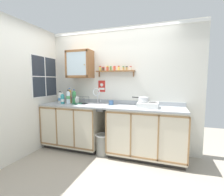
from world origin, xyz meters
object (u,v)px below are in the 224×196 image
(sink, at_px, (95,105))
(bottle_soda_green_0, at_px, (74,97))
(hot_plate_stove, at_px, (148,105))
(dish_rack, at_px, (80,103))
(bottle_juice_amber_2, at_px, (70,96))
(wall_cabinet, at_px, (80,64))
(saucepan, at_px, (143,99))
(bottle_opaque_white_1, at_px, (60,98))
(warning_sign, at_px, (102,86))
(mug, at_px, (111,103))
(bottle_water_clear_3, at_px, (68,97))
(trash_bin, at_px, (103,144))
(bottle_detergent_teal_4, at_px, (63,99))

(sink, xyz_separation_m, bottle_soda_green_0, (-0.52, 0.06, 0.15))
(hot_plate_stove, height_order, dish_rack, dish_rack)
(bottle_soda_green_0, relative_size, bottle_juice_amber_2, 0.92)
(wall_cabinet, bearing_deg, saucepan, -4.88)
(bottle_soda_green_0, xyz_separation_m, bottle_opaque_white_1, (-0.29, -0.10, -0.03))
(bottle_soda_green_0, distance_m, warning_sign, 0.65)
(mug, bearing_deg, bottle_juice_amber_2, -179.40)
(hot_plate_stove, relative_size, wall_cabinet, 0.63)
(sink, height_order, bottle_water_clear_3, sink)
(trash_bin, bearing_deg, bottle_water_clear_3, 173.91)
(saucepan, xyz_separation_m, bottle_water_clear_3, (-1.55, -0.10, -0.00))
(warning_sign, bearing_deg, bottle_soda_green_0, -160.68)
(bottle_soda_green_0, bearing_deg, bottle_detergent_teal_4, -132.24)
(warning_sign, bearing_deg, bottle_opaque_white_1, -160.76)
(warning_sign, xyz_separation_m, trash_bin, (0.20, -0.45, -1.11))
(mug, relative_size, warning_sign, 0.52)
(sink, relative_size, dish_rack, 1.90)
(bottle_soda_green_0, xyz_separation_m, dish_rack, (0.20, -0.10, -0.11))
(mug, height_order, warning_sign, warning_sign)
(saucepan, height_order, bottle_water_clear_3, bottle_water_clear_3)
(bottle_detergent_teal_4, xyz_separation_m, warning_sign, (0.74, 0.39, 0.26))
(hot_plate_stove, bearing_deg, bottle_opaque_white_1, -179.65)
(bottle_water_clear_3, relative_size, bottle_detergent_teal_4, 1.25)
(trash_bin, bearing_deg, bottle_soda_green_0, 162.12)
(sink, bearing_deg, dish_rack, -173.82)
(bottle_opaque_white_1, height_order, warning_sign, warning_sign)
(bottle_juice_amber_2, xyz_separation_m, mug, (0.97, 0.01, -0.10))
(saucepan, bearing_deg, mug, 174.36)
(sink, height_order, wall_cabinet, wall_cabinet)
(sink, height_order, saucepan, sink)
(bottle_water_clear_3, height_order, trash_bin, bottle_water_clear_3)
(hot_plate_stove, height_order, bottle_opaque_white_1, bottle_opaque_white_1)
(bottle_water_clear_3, height_order, mug, bottle_water_clear_3)
(wall_cabinet, bearing_deg, hot_plate_stove, -5.60)
(bottle_soda_green_0, height_order, dish_rack, bottle_soda_green_0)
(wall_cabinet, height_order, trash_bin, wall_cabinet)
(bottle_detergent_teal_4, relative_size, warning_sign, 0.98)
(trash_bin, bearing_deg, wall_cabinet, 154.75)
(bottle_detergent_teal_4, xyz_separation_m, mug, (1.02, 0.19, -0.06))
(saucepan, xyz_separation_m, bottle_opaque_white_1, (-1.80, -0.04, -0.03))
(bottle_juice_amber_2, xyz_separation_m, trash_bin, (0.88, -0.24, -0.89))
(dish_rack, bearing_deg, bottle_detergent_teal_4, -166.22)
(dish_rack, distance_m, wall_cabinet, 0.83)
(dish_rack, distance_m, trash_bin, 0.97)
(bottle_soda_green_0, relative_size, bottle_opaque_white_1, 1.15)
(bottle_water_clear_3, xyz_separation_m, warning_sign, (0.61, 0.36, 0.23))
(dish_rack, relative_size, trash_bin, 0.76)
(bottle_detergent_teal_4, height_order, mug, bottle_detergent_teal_4)
(bottle_soda_green_0, height_order, bottle_juice_amber_2, bottle_juice_amber_2)
(bottle_opaque_white_1, xyz_separation_m, bottle_detergent_teal_4, (0.12, -0.08, -0.01))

